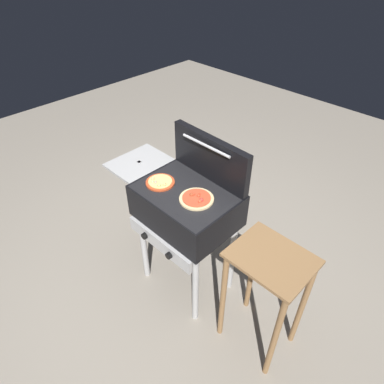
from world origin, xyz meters
name	(u,v)px	position (x,y,z in m)	size (l,w,h in m)	color
ground_plane	(188,279)	(0.00, 0.00, 0.00)	(8.00, 8.00, 0.00)	gray
grill	(185,207)	(-0.01, 0.00, 0.76)	(0.96, 0.53, 0.90)	black
grill_lid_open	(210,158)	(0.00, 0.21, 1.05)	(0.63, 0.09, 0.30)	black
pizza_pepperoni	(197,199)	(0.11, -0.02, 0.91)	(0.21, 0.21, 0.04)	beige
pizza_cheese	(160,182)	(-0.18, -0.06, 0.91)	(0.19, 0.19, 0.03)	#C64723
prep_table	(266,284)	(0.66, 0.00, 0.57)	(0.44, 0.36, 0.81)	olive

